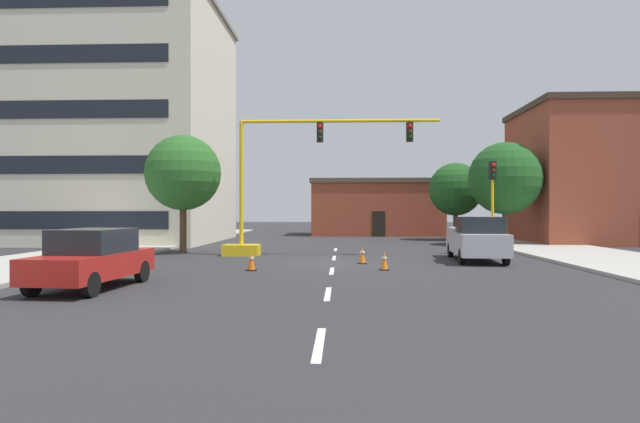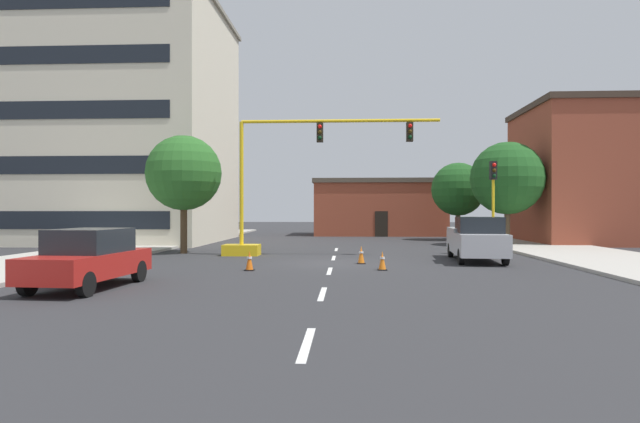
{
  "view_description": "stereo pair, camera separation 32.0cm",
  "coord_description": "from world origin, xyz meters",
  "views": [
    {
      "loc": [
        0.4,
        -23.19,
        2.29
      ],
      "look_at": [
        -0.74,
        4.15,
        2.22
      ],
      "focal_mm": 30.21,
      "sensor_mm": 36.0,
      "label": 1
    },
    {
      "loc": [
        0.72,
        -23.17,
        2.29
      ],
      "look_at": [
        -0.74,
        4.15,
        2.22
      ],
      "focal_mm": 30.21,
      "sensor_mm": 36.0,
      "label": 2
    }
  ],
  "objects": [
    {
      "name": "lane_stripe_seg_0",
      "position": [
        0.0,
        -14.0,
        0.0
      ],
      "size": [
        0.16,
        2.4,
        0.01
      ],
      "primitive_type": "cube",
      "color": "silver",
      "rests_on": "ground_plane"
    },
    {
      "name": "pickup_truck_silver",
      "position": [
        6.44,
        1.32,
        0.97
      ],
      "size": [
        2.37,
        5.53,
        1.99
      ],
      "color": "#BCBCC1",
      "rests_on": "ground_plane"
    },
    {
      "name": "tree_right_far",
      "position": [
        9.02,
        18.2,
        3.87
      ],
      "size": [
        4.04,
        4.04,
        5.9
      ],
      "color": "brown",
      "rests_on": "ground_plane"
    },
    {
      "name": "lane_stripe_seg_3",
      "position": [
        0.0,
        2.5,
        0.0
      ],
      "size": [
        0.16,
        2.4,
        0.01
      ],
      "primitive_type": "cube",
      "color": "silver",
      "rests_on": "ground_plane"
    },
    {
      "name": "tree_right_mid",
      "position": [
        10.88,
        11.93,
        4.33
      ],
      "size": [
        4.66,
        4.66,
        6.67
      ],
      "color": "brown",
      "rests_on": "ground_plane"
    },
    {
      "name": "traffic_cone_roadside_c",
      "position": [
        1.25,
        -0.19,
        0.38
      ],
      "size": [
        0.36,
        0.36,
        0.77
      ],
      "color": "black",
      "rests_on": "ground_plane"
    },
    {
      "name": "ground_plane",
      "position": [
        0.0,
        0.0,
        0.0
      ],
      "size": [
        160.0,
        160.0,
        0.0
      ],
      "primitive_type": "plane",
      "color": "#2D2D30"
    },
    {
      "name": "sidewalk_left",
      "position": [
        -12.52,
        8.0,
        0.07
      ],
      "size": [
        6.0,
        56.0,
        0.14
      ],
      "primitive_type": "cube",
      "color": "#B2ADA3",
      "rests_on": "ground_plane"
    },
    {
      "name": "traffic_cone_roadside_a",
      "position": [
        2.0,
        -2.62,
        0.36
      ],
      "size": [
        0.36,
        0.36,
        0.73
      ],
      "color": "black",
      "rests_on": "ground_plane"
    },
    {
      "name": "traffic_cone_roadside_b",
      "position": [
        -3.04,
        -3.0,
        0.37
      ],
      "size": [
        0.36,
        0.36,
        0.76
      ],
      "color": "black",
      "rests_on": "ground_plane"
    },
    {
      "name": "traffic_light_pole_right",
      "position": [
        8.13,
        4.86,
        3.53
      ],
      "size": [
        0.32,
        0.47,
        4.8
      ],
      "color": "yellow",
      "rests_on": "ground_plane"
    },
    {
      "name": "lane_stripe_seg_2",
      "position": [
        0.0,
        -3.0,
        0.0
      ],
      "size": [
        0.16,
        2.4,
        0.01
      ],
      "primitive_type": "cube",
      "color": "silver",
      "rests_on": "ground_plane"
    },
    {
      "name": "building_row_right",
      "position": [
        19.27,
        15.09,
        4.78
      ],
      "size": [
        12.54,
        9.46,
        9.55
      ],
      "color": "brown",
      "rests_on": "ground_plane"
    },
    {
      "name": "traffic_signal_gantry",
      "position": [
        -3.2,
        3.73,
        2.35
      ],
      "size": [
        10.82,
        1.2,
        6.83
      ],
      "color": "yellow",
      "rests_on": "ground_plane"
    },
    {
      "name": "tree_left_near",
      "position": [
        -8.0,
        4.83,
        4.24
      ],
      "size": [
        3.97,
        3.97,
        6.24
      ],
      "color": "#4C3823",
      "rests_on": "ground_plane"
    },
    {
      "name": "lane_stripe_seg_4",
      "position": [
        0.0,
        8.0,
        0.0
      ],
      "size": [
        0.16,
        2.4,
        0.01
      ],
      "primitive_type": "cube",
      "color": "silver",
      "rests_on": "ground_plane"
    },
    {
      "name": "building_tall_left",
      "position": [
        -16.17,
        15.59,
        8.55
      ],
      "size": [
        15.32,
        14.14,
        17.09
      ],
      "color": "beige",
      "rests_on": "ground_plane"
    },
    {
      "name": "lane_stripe_seg_1",
      "position": [
        0.0,
        -8.5,
        0.0
      ],
      "size": [
        0.16,
        2.4,
        0.01
      ],
      "primitive_type": "cube",
      "color": "silver",
      "rests_on": "ground_plane"
    },
    {
      "name": "sedan_red_near_left",
      "position": [
        -6.9,
        -7.79,
        0.89
      ],
      "size": [
        2.15,
        4.62,
        1.74
      ],
      "color": "#B21E19",
      "rests_on": "ground_plane"
    },
    {
      "name": "sidewalk_right",
      "position": [
        12.52,
        8.0,
        0.07
      ],
      "size": [
        6.0,
        56.0,
        0.14
      ],
      "primitive_type": "cube",
      "color": "#B2ADA3",
      "rests_on": "ground_plane"
    },
    {
      "name": "building_brick_center",
      "position": [
        3.52,
        26.9,
        2.55
      ],
      "size": [
        11.96,
        7.59,
        5.07
      ],
      "color": "brown",
      "rests_on": "ground_plane"
    }
  ]
}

